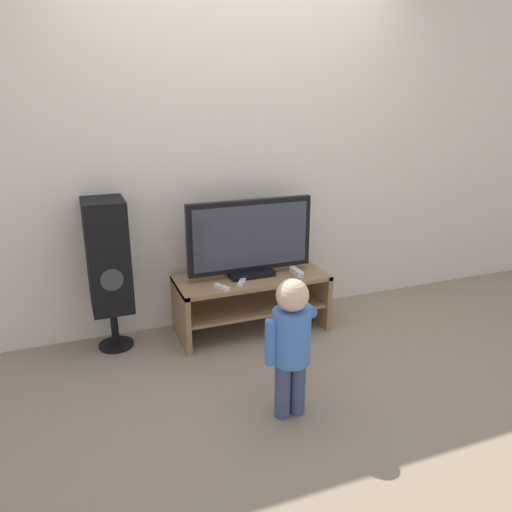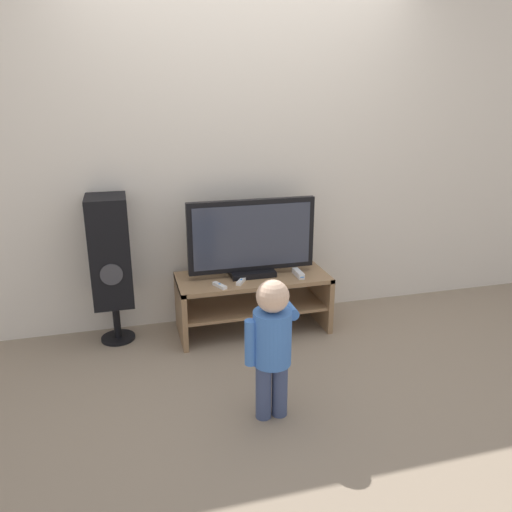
{
  "view_description": "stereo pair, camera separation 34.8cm",
  "coord_description": "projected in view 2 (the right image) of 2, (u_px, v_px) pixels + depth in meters",
  "views": [
    {
      "loc": [
        -1.2,
        -2.94,
        1.69
      ],
      "look_at": [
        0.0,
        0.14,
        0.61
      ],
      "focal_mm": 35.0,
      "sensor_mm": 36.0,
      "label": 1
    },
    {
      "loc": [
        -0.87,
        -3.05,
        1.69
      ],
      "look_at": [
        0.0,
        0.14,
        0.61
      ],
      "focal_mm": 35.0,
      "sensor_mm": 36.0,
      "label": 2
    }
  ],
  "objects": [
    {
      "name": "tv_stand",
      "position": [
        253.0,
        294.0,
        3.67
      ],
      "size": [
        1.1,
        0.47,
        0.43
      ],
      "color": "#93704C",
      "rests_on": "ground_plane"
    },
    {
      "name": "remote_primary",
      "position": [
        220.0,
        286.0,
        3.41
      ],
      "size": [
        0.08,
        0.13,
        0.03
      ],
      "color": "white",
      "rests_on": "tv_stand"
    },
    {
      "name": "child",
      "position": [
        272.0,
        338.0,
        2.61
      ],
      "size": [
        0.3,
        0.46,
        0.8
      ],
      "color": "#3F4C72",
      "rests_on": "ground_plane"
    },
    {
      "name": "ground_plane",
      "position": [
        261.0,
        343.0,
        3.54
      ],
      "size": [
        16.0,
        16.0,
        0.0
      ],
      "primitive_type": "plane",
      "color": "gray"
    },
    {
      "name": "speaker_tower",
      "position": [
        110.0,
        253.0,
        3.4
      ],
      "size": [
        0.27,
        0.34,
        1.05
      ],
      "color": "black",
      "rests_on": "ground_plane"
    },
    {
      "name": "remote_secondary",
      "position": [
        241.0,
        281.0,
        3.49
      ],
      "size": [
        0.1,
        0.13,
        0.03
      ],
      "color": "white",
      "rests_on": "tv_stand"
    },
    {
      "name": "wall_back",
      "position": [
        241.0,
        149.0,
        3.64
      ],
      "size": [
        10.0,
        0.06,
        2.6
      ],
      "color": "silver",
      "rests_on": "ground_plane"
    },
    {
      "name": "television",
      "position": [
        252.0,
        239.0,
        3.56
      ],
      "size": [
        0.92,
        0.2,
        0.56
      ],
      "color": "black",
      "rests_on": "tv_stand"
    },
    {
      "name": "game_console",
      "position": [
        298.0,
        273.0,
        3.61
      ],
      "size": [
        0.04,
        0.16,
        0.04
      ],
      "color": "white",
      "rests_on": "tv_stand"
    }
  ]
}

